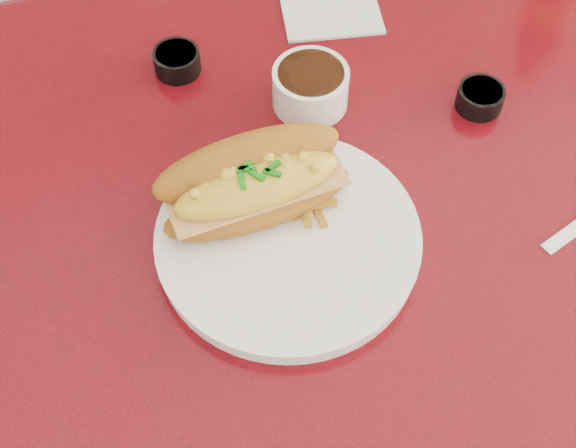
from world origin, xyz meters
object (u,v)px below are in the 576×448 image
object	(u,v)px
diner_table	(372,239)
sauce_cup_right	(480,97)
dinner_plate	(288,240)
sauce_cup_left	(177,60)
mac_hoagie	(254,182)
booth_bench_far	(234,20)
fork	(343,213)
gravy_ramekin	(311,87)

from	to	relation	value
diner_table	sauce_cup_right	xyz separation A→B (m)	(0.13, 0.05, 0.18)
dinner_plate	sauce_cup_left	bearing A→B (deg)	101.53
dinner_plate	mac_hoagie	distance (m)	0.07
booth_bench_far	sauce_cup_left	world-z (taller)	booth_bench_far
booth_bench_far	mac_hoagie	bearing A→B (deg)	-100.62
booth_bench_far	dinner_plate	world-z (taller)	booth_bench_far
booth_bench_far	sauce_cup_left	distance (m)	0.81
booth_bench_far	dinner_plate	size ratio (longest dim) A/B	3.34
fork	mac_hoagie	bearing A→B (deg)	50.11
diner_table	mac_hoagie	bearing A→B (deg)	-168.14
fork	sauce_cup_right	bearing A→B (deg)	-77.91
diner_table	sauce_cup_right	world-z (taller)	sauce_cup_right
gravy_ramekin	diner_table	bearing A→B (deg)	-62.55
mac_hoagie	sauce_cup_left	bearing A→B (deg)	92.59
booth_bench_far	gravy_ramekin	bearing A→B (deg)	-94.47
booth_bench_far	gravy_ramekin	distance (m)	0.87
mac_hoagie	fork	bearing A→B (deg)	-28.91
mac_hoagie	fork	distance (m)	0.10
dinner_plate	sauce_cup_right	world-z (taller)	sauce_cup_right
gravy_ramekin	mac_hoagie	bearing A→B (deg)	-126.52
dinner_plate	booth_bench_far	bearing A→B (deg)	81.32
diner_table	gravy_ramekin	distance (m)	0.22
dinner_plate	gravy_ramekin	size ratio (longest dim) A/B	3.27
mac_hoagie	sauce_cup_left	world-z (taller)	mac_hoagie
diner_table	fork	distance (m)	0.21
gravy_ramekin	sauce_cup_right	xyz separation A→B (m)	(0.19, -0.06, -0.01)
sauce_cup_right	fork	bearing A→B (deg)	-150.96
diner_table	sauce_cup_left	distance (m)	0.33
fork	gravy_ramekin	world-z (taller)	gravy_ramekin
dinner_plate	sauce_cup_left	world-z (taller)	sauce_cup_left
booth_bench_far	mac_hoagie	xyz separation A→B (m)	(-0.16, -0.84, 0.54)
dinner_plate	sauce_cup_right	bearing A→B (deg)	25.10
mac_hoagie	dinner_plate	bearing A→B (deg)	-70.81
booth_bench_far	fork	world-z (taller)	booth_bench_far
diner_table	sauce_cup_left	xyz separation A→B (m)	(-0.19, 0.20, 0.18)
mac_hoagie	sauce_cup_right	world-z (taller)	mac_hoagie
fork	booth_bench_far	bearing A→B (deg)	-21.72
booth_bench_far	sauce_cup_right	size ratio (longest dim) A/B	19.90
booth_bench_far	gravy_ramekin	xyz separation A→B (m)	(-0.06, -0.70, 0.51)
booth_bench_far	fork	size ratio (longest dim) A/B	8.72
sauce_cup_left	gravy_ramekin	bearing A→B (deg)	-34.77
diner_table	gravy_ramekin	xyz separation A→B (m)	(-0.06, 0.11, 0.19)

